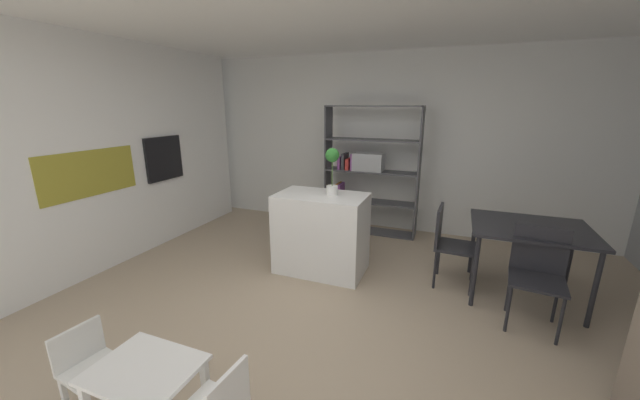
{
  "coord_description": "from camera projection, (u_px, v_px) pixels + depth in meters",
  "views": [
    {
      "loc": [
        1.13,
        -2.57,
        1.92
      ],
      "look_at": [
        -0.08,
        0.48,
        1.01
      ],
      "focal_mm": 19.49,
      "sensor_mm": 36.0,
      "label": 1
    }
  ],
  "objects": [
    {
      "name": "dining_table",
      "position": [
        530.0,
        234.0,
        3.43
      ],
      "size": [
        1.08,
        0.88,
        0.76
      ],
      "color": "#232328",
      "rests_on": "ground_plane"
    },
    {
      "name": "potted_plant_on_island",
      "position": [
        332.0,
        167.0,
        3.85
      ],
      "size": [
        0.15,
        0.15,
        0.53
      ],
      "color": "white",
      "rests_on": "kitchen_island"
    },
    {
      "name": "built_in_oven",
      "position": [
        164.0,
        158.0,
        4.79
      ],
      "size": [
        0.06,
        0.61,
        0.59
      ],
      "color": "black",
      "rests_on": "ground_plane"
    },
    {
      "name": "cabinet_niche_splashback",
      "position": [
        90.0,
        174.0,
        3.86
      ],
      "size": [
        0.01,
        1.12,
        0.51
      ],
      "color": "#9E932D",
      "rests_on": "ground_plane"
    },
    {
      "name": "open_bookshelf",
      "position": [
        366.0,
        171.0,
        5.22
      ],
      "size": [
        1.4,
        0.32,
        1.91
      ],
      "color": "#4C4C51",
      "rests_on": "ground_plane"
    },
    {
      "name": "tall_cabinet_run_left",
      "position": [
        66.0,
        158.0,
        3.92
      ],
      "size": [
        0.64,
        5.1,
        2.67
      ],
      "primitive_type": "cube",
      "color": "white",
      "rests_on": "ground_plane"
    },
    {
      "name": "dining_chair_near",
      "position": [
        538.0,
        268.0,
        3.05
      ],
      "size": [
        0.48,
        0.46,
        0.89
      ],
      "rotation": [
        0.0,
        0.0,
        -0.11
      ],
      "color": "#232328",
      "rests_on": "ground_plane"
    },
    {
      "name": "ground_plane",
      "position": [
        309.0,
        319.0,
        3.22
      ],
      "size": [
        9.23,
        9.23,
        0.0
      ],
      "primitive_type": "plane",
      "color": "tan"
    },
    {
      "name": "back_partition",
      "position": [
        380.0,
        143.0,
        5.38
      ],
      "size": [
        6.71,
        0.06,
        2.67
      ],
      "primitive_type": "cube",
      "color": "silver",
      "rests_on": "ground_plane"
    },
    {
      "name": "kitchen_island",
      "position": [
        321.0,
        233.0,
        4.06
      ],
      "size": [
        1.02,
        0.62,
        0.93
      ],
      "primitive_type": "cube",
      "color": "white",
      "rests_on": "ground_plane"
    },
    {
      "name": "dining_chair_island_side",
      "position": [
        448.0,
        239.0,
        3.74
      ],
      "size": [
        0.44,
        0.44,
        0.87
      ],
      "rotation": [
        0.0,
        0.0,
        1.52
      ],
      "color": "#232328",
      "rests_on": "ground_plane"
    },
    {
      "name": "child_table",
      "position": [
        146.0,
        378.0,
        2.02
      ],
      "size": [
        0.59,
        0.47,
        0.46
      ],
      "color": "white",
      "rests_on": "ground_plane"
    },
    {
      "name": "child_chair_left",
      "position": [
        89.0,
        364.0,
        2.22
      ],
      "size": [
        0.35,
        0.35,
        0.55
      ],
      "rotation": [
        0.0,
        0.0,
        1.45
      ],
      "color": "silver",
      "rests_on": "ground_plane"
    }
  ]
}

